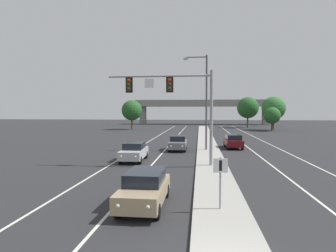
# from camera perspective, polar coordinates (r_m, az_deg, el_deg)

# --- Properties ---
(median_island) EXTENTS (2.40, 110.00, 0.15)m
(median_island) POSITION_cam_1_polar(r_m,az_deg,el_deg) (25.56, 8.29, -6.53)
(median_island) COLOR #9E9B93
(median_island) RESTS_ON ground
(lane_stripe_oncoming_center) EXTENTS (0.14, 100.00, 0.01)m
(lane_stripe_oncoming_center) POSITION_cam_1_polar(r_m,az_deg,el_deg) (32.70, -0.43, -4.54)
(lane_stripe_oncoming_center) COLOR silver
(lane_stripe_oncoming_center) RESTS_ON ground
(lane_stripe_receding_center) EXTENTS (0.14, 100.00, 0.01)m
(lane_stripe_receding_center) POSITION_cam_1_polar(r_m,az_deg,el_deg) (32.96, 16.08, -4.60)
(lane_stripe_receding_center) COLOR silver
(lane_stripe_receding_center) RESTS_ON ground
(edge_stripe_left) EXTENTS (0.14, 100.00, 0.01)m
(edge_stripe_left) POSITION_cam_1_polar(r_m,az_deg,el_deg) (33.24, -6.11, -4.43)
(edge_stripe_left) COLOR silver
(edge_stripe_left) RESTS_ON ground
(edge_stripe_right) EXTENTS (0.14, 100.00, 0.01)m
(edge_stripe_right) POSITION_cam_1_polar(r_m,az_deg,el_deg) (33.68, 21.63, -4.53)
(edge_stripe_right) COLOR silver
(edge_stripe_right) RESTS_ON ground
(overhead_signal_mast) EXTENTS (8.05, 0.44, 7.20)m
(overhead_signal_mast) POSITION_cam_1_polar(r_m,az_deg,el_deg) (22.37, 1.80, 5.74)
(overhead_signal_mast) COLOR gray
(overhead_signal_mast) RESTS_ON median_island
(median_sign_post) EXTENTS (0.60, 0.10, 2.20)m
(median_sign_post) POSITION_cam_1_polar(r_m,az_deg,el_deg) (12.62, 10.20, -9.45)
(median_sign_post) COLOR gray
(median_sign_post) RESTS_ON median_island
(street_lamp_median) EXTENTS (2.58, 0.28, 10.00)m
(street_lamp_median) POSITION_cam_1_polar(r_m,az_deg,el_deg) (31.25, 7.12, 5.73)
(street_lamp_median) COLOR #4C4C51
(street_lamp_median) RESTS_ON median_island
(car_oncoming_tan) EXTENTS (1.85, 4.48, 1.58)m
(car_oncoming_tan) POSITION_cam_1_polar(r_m,az_deg,el_deg) (13.45, -4.57, -11.99)
(car_oncoming_tan) COLOR tan
(car_oncoming_tan) RESTS_ON ground
(car_oncoming_silver) EXTENTS (1.89, 4.50, 1.58)m
(car_oncoming_silver) POSITION_cam_1_polar(r_m,az_deg,el_deg) (25.23, -6.65, -4.94)
(car_oncoming_silver) COLOR #B7B7BC
(car_oncoming_silver) RESTS_ON ground
(car_oncoming_grey) EXTENTS (1.87, 4.49, 1.58)m
(car_oncoming_grey) POSITION_cam_1_polar(r_m,az_deg,el_deg) (31.74, 1.96, -3.29)
(car_oncoming_grey) COLOR slate
(car_oncoming_grey) RESTS_ON ground
(car_receding_darkred) EXTENTS (1.90, 4.50, 1.58)m
(car_receding_darkred) POSITION_cam_1_polar(r_m,az_deg,el_deg) (34.25, 12.62, -2.89)
(car_receding_darkred) COLOR #5B0F14
(car_receding_darkred) RESTS_ON ground
(overpass_bridge) EXTENTS (42.40, 6.40, 7.65)m
(overpass_bridge) POSITION_cam_1_polar(r_m,az_deg,el_deg) (92.47, 6.85, 3.91)
(overpass_bridge) COLOR gray
(overpass_bridge) RESTS_ON ground
(tree_far_right_a) EXTENTS (5.14, 5.14, 7.44)m
(tree_far_right_a) POSITION_cam_1_polar(r_m,az_deg,el_deg) (68.46, 19.94, 3.30)
(tree_far_right_a) COLOR #4C3823
(tree_far_right_a) RESTS_ON ground
(tree_far_left_a) EXTENTS (4.65, 4.65, 6.73)m
(tree_far_left_a) POSITION_cam_1_polar(r_m,az_deg,el_deg) (66.98, -7.08, 3.07)
(tree_far_left_a) COLOR #4C3823
(tree_far_left_a) RESTS_ON ground
(tree_far_right_b) EXTENTS (3.48, 3.48, 5.03)m
(tree_far_right_b) POSITION_cam_1_polar(r_m,az_deg,el_deg) (64.93, 19.68, 1.94)
(tree_far_right_b) COLOR #4C3823
(tree_far_right_b) RESTS_ON ground
(tree_far_right_c) EXTENTS (5.34, 5.34, 7.73)m
(tree_far_right_c) POSITION_cam_1_polar(r_m,az_deg,el_deg) (75.74, 15.34, 3.47)
(tree_far_right_c) COLOR #4C3823
(tree_far_right_c) RESTS_ON ground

